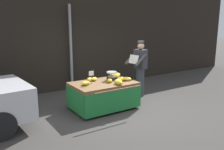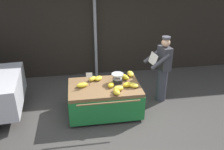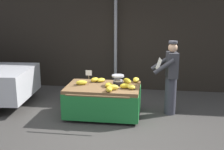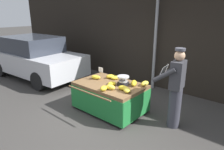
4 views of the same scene
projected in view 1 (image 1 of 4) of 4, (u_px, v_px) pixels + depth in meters
The scene contains 17 objects.
ground_plane at pixel (125, 114), 6.05m from camera, with size 60.00×60.00×0.00m, color #383533.
back_wall at pixel (74, 36), 8.13m from camera, with size 16.00×0.24×3.63m, color black.
street_pole at pixel (71, 49), 7.84m from camera, with size 0.09×0.09×2.83m, color gray.
banana_cart at pixel (103, 89), 6.32m from camera, with size 1.67×1.29×0.71m.
weighing_scale at pixel (112, 76), 6.51m from camera, with size 0.28×0.28×0.23m.
price_sign at pixel (91, 75), 6.08m from camera, with size 0.14×0.01×0.34m.
banana_bunch_0 at pixel (122, 79), 6.43m from camera, with size 0.13×0.23×0.11m, color gold.
banana_bunch_1 at pixel (86, 83), 6.02m from camera, with size 0.15×0.26×0.10m, color yellow.
banana_bunch_2 at pixel (94, 79), 6.48m from camera, with size 0.15×0.22×0.09m, color yellow.
banana_bunch_3 at pixel (117, 74), 7.01m from camera, with size 0.14×0.27×0.11m, color yellow.
banana_bunch_4 at pixel (119, 83), 6.02m from camera, with size 0.14×0.21×0.11m, color gold.
banana_bunch_5 at pixel (114, 76), 6.76m from camera, with size 0.13×0.30×0.12m, color gold.
banana_bunch_6 at pixel (110, 81), 6.28m from camera, with size 0.13×0.20×0.10m, color gold.
banana_bunch_7 at pixel (89, 79), 6.38m from camera, with size 0.14×0.22×0.11m, color gold.
banana_bunch_8 at pixel (118, 81), 6.18m from camera, with size 0.13×0.23×0.12m, color yellow.
banana_bunch_9 at pixel (127, 79), 6.48m from camera, with size 0.15×0.23×0.10m, color yellow.
vendor_person at pixel (140, 69), 7.33m from camera, with size 0.62×0.57×1.71m.
Camera 1 is at (-3.39, -4.59, 2.26)m, focal length 38.32 mm.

